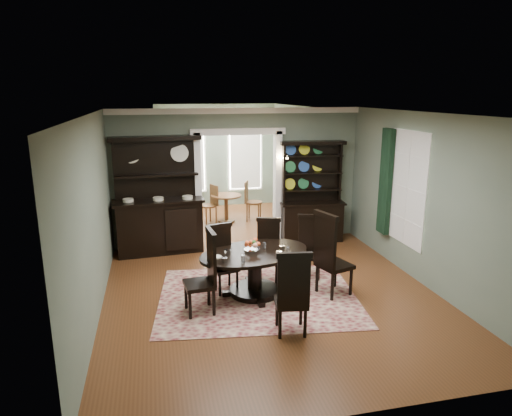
{
  "coord_description": "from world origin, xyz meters",
  "views": [
    {
      "loc": [
        -1.82,
        -6.81,
        3.32
      ],
      "look_at": [
        -0.14,
        0.6,
        1.39
      ],
      "focal_mm": 32.0,
      "sensor_mm": 36.0,
      "label": 1
    }
  ],
  "objects_px": {
    "sideboard": "(159,213)",
    "dining_table": "(255,265)",
    "welsh_dresser": "(311,205)",
    "parlor_table": "(226,204)"
  },
  "relations": [
    {
      "from": "sideboard",
      "to": "dining_table",
      "type": "bearing_deg",
      "value": -63.79
    },
    {
      "from": "dining_table",
      "to": "welsh_dresser",
      "type": "relative_size",
      "value": 0.97
    },
    {
      "from": "dining_table",
      "to": "sideboard",
      "type": "bearing_deg",
      "value": 104.21
    },
    {
      "from": "sideboard",
      "to": "parlor_table",
      "type": "xyz_separation_m",
      "value": [
        1.74,
        1.92,
        -0.38
      ]
    },
    {
      "from": "dining_table",
      "to": "parlor_table",
      "type": "height_order",
      "value": "dining_table"
    },
    {
      "from": "dining_table",
      "to": "sideboard",
      "type": "relative_size",
      "value": 0.9
    },
    {
      "from": "dining_table",
      "to": "sideboard",
      "type": "height_order",
      "value": "sideboard"
    },
    {
      "from": "dining_table",
      "to": "parlor_table",
      "type": "distance_m",
      "value": 4.48
    },
    {
      "from": "sideboard",
      "to": "parlor_table",
      "type": "height_order",
      "value": "sideboard"
    },
    {
      "from": "welsh_dresser",
      "to": "sideboard",
      "type": "bearing_deg",
      "value": -174.15
    }
  ]
}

